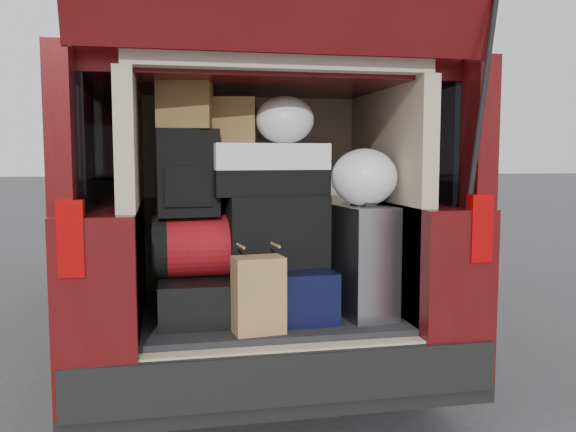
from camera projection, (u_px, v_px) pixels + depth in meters
name	position (u px, v px, depth m)	size (l,w,h in m)	color
minivan	(232.00, 212.00, 4.66)	(1.90, 5.35, 2.77)	black
load_floor	(266.00, 360.00, 3.18)	(1.24, 1.05, 0.55)	black
black_hardshell	(198.00, 297.00, 2.96)	(0.37, 0.51, 0.20)	black
navy_hardshell	(278.00, 291.00, 3.02)	(0.46, 0.56, 0.25)	black
silver_roller	(363.00, 261.00, 3.00)	(0.23, 0.36, 0.54)	white
kraft_bag	(258.00, 295.00, 2.71)	(0.22, 0.14, 0.34)	#A47B4A
red_duffel	(200.00, 246.00, 2.96)	(0.46, 0.30, 0.30)	maroon
black_soft_case	(275.00, 230.00, 3.02)	(0.49, 0.29, 0.35)	black
backpack	(187.00, 173.00, 2.89)	(0.29, 0.18, 0.41)	black
twotone_duffel	(267.00, 169.00, 2.99)	(0.56, 0.29, 0.25)	white
grocery_sack_lower	(185.00, 105.00, 2.87)	(0.25, 0.20, 0.22)	brown
grocery_sack_upper	(233.00, 121.00, 2.99)	(0.22, 0.18, 0.22)	brown
plastic_bag_center	(285.00, 120.00, 2.97)	(0.29, 0.27, 0.23)	white
plastic_bag_right	(364.00, 177.00, 2.95)	(0.32, 0.30, 0.28)	white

